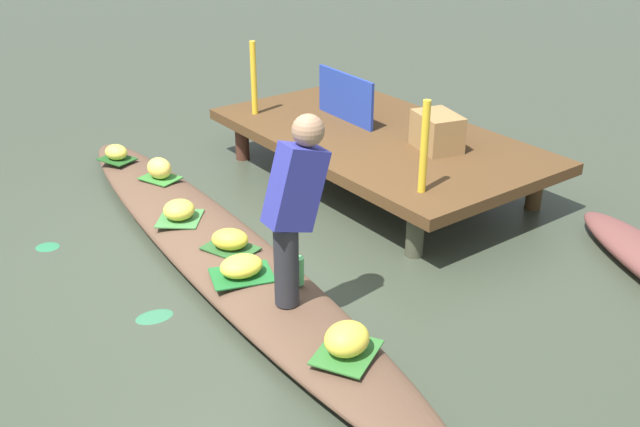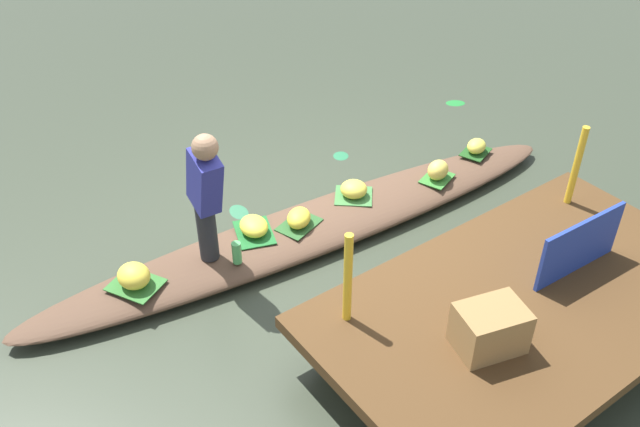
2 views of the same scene
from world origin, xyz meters
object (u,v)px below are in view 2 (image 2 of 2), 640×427
water_bottle (237,253)px  produce_crate (490,328)px  banana_bunch_4 (254,226)px  banana_bunch_2 (438,170)px  vendor_person (205,191)px  vendor_boat (316,227)px  banana_bunch_3 (134,276)px  banana_bunch_0 (299,218)px  banana_bunch_5 (354,189)px  banana_bunch_1 (477,146)px  market_banner (580,246)px

water_bottle → produce_crate: (-0.75, 2.02, 0.35)m
banana_bunch_4 → produce_crate: (-0.43, 2.28, 0.37)m
banana_bunch_2 → produce_crate: (1.48, 1.98, 0.35)m
banana_bunch_2 → vendor_person: bearing=-4.3°
vendor_boat → banana_bunch_3: size_ratio=19.42×
banana_bunch_0 → banana_bunch_5: 0.68m
banana_bunch_4 → banana_bunch_5: size_ratio=1.19×
banana_bunch_1 → market_banner: bearing=61.9°
market_banner → banana_bunch_0: bearing=-57.8°
vendor_boat → banana_bunch_0: 0.26m
vendor_boat → produce_crate: produce_crate is taller
banana_bunch_5 → vendor_person: vendor_person is taller
banana_bunch_5 → produce_crate: bearing=74.3°
banana_bunch_3 → market_banner: market_banner is taller
banana_bunch_5 → produce_crate: 2.33m
banana_bunch_2 → produce_crate: 2.49m
banana_bunch_0 → vendor_boat: bearing=179.9°
water_bottle → banana_bunch_2: bearing=178.8°
banana_bunch_3 → produce_crate: (-1.56, 2.25, 0.35)m
banana_bunch_1 → banana_bunch_5: 1.53m
banana_bunch_0 → banana_bunch_2: 1.54m
vendor_boat → banana_bunch_5: 0.53m
water_bottle → banana_bunch_5: bearing=-172.1°
vendor_person → banana_bunch_1: bearing=179.1°
banana_bunch_5 → vendor_person: (1.53, 0.06, 0.62)m
banana_bunch_1 → market_banner: (1.05, 1.95, 0.44)m
banana_bunch_4 → vendor_person: vendor_person is taller
banana_bunch_0 → banana_bunch_3: (1.51, -0.10, 0.02)m
banana_bunch_5 → banana_bunch_3: bearing=-0.9°
vendor_boat → banana_bunch_0: banana_bunch_0 is taller
vendor_person → water_bottle: bearing=140.2°
banana_bunch_2 → water_bottle: (2.23, -0.05, -0.00)m
water_bottle → produce_crate: produce_crate is taller
banana_bunch_0 → banana_bunch_1: banana_bunch_0 is taller
banana_bunch_1 → banana_bunch_2: (0.67, 0.13, 0.02)m
banana_bunch_0 → vendor_person: size_ratio=0.22×
banana_bunch_5 → water_bottle: 1.39m
banana_bunch_1 → produce_crate: (2.15, 2.10, 0.37)m
produce_crate → banana_bunch_5: bearing=-105.7°
banana_bunch_1 → banana_bunch_2: bearing=10.8°
banana_bunch_3 → water_bottle: (-0.81, 0.23, -0.00)m
vendor_boat → banana_bunch_3: bearing=0.6°
vendor_person → market_banner: size_ratio=1.47×
market_banner → banana_bunch_1: bearing=-116.0°
banana_bunch_1 → vendor_boat: bearing=-1.1°
banana_bunch_1 → banana_bunch_2: size_ratio=0.97×
banana_bunch_4 → market_banner: (-1.54, 2.13, 0.44)m
banana_bunch_2 → banana_bunch_0: bearing=-6.3°
banana_bunch_5 → produce_crate: (0.62, 2.22, 0.37)m
banana_bunch_0 → banana_bunch_4: 0.41m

